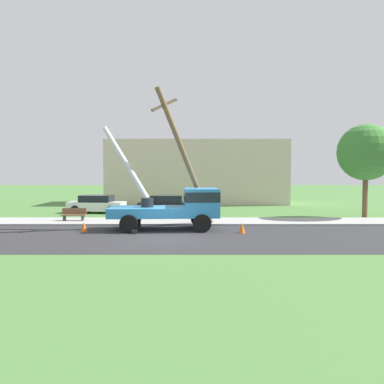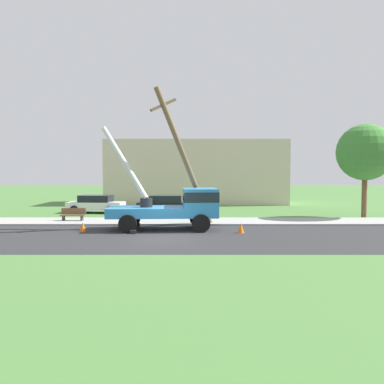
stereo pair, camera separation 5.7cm
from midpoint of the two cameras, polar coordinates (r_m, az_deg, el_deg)
The scene contains 12 objects.
ground_plane at distance 32.13m, azimuth -2.42°, elevation -2.92°, with size 120.00×120.00×0.00m, color #477538.
road_asphalt at distance 20.26m, azimuth -3.98°, elevation -6.48°, with size 80.00×8.42×0.01m, color #2B2B2D.
sidewalk_strip at distance 26.09m, azimuth -3.03°, elevation -4.22°, with size 80.00×3.40×0.10m, color #9E9E99.
utility_truck at distance 22.70m, azimuth -1.83°, elevation -1.87°, with size 6.89×3.21×5.98m.
leaning_utility_pole at distance 23.79m, azimuth -0.92°, elevation 5.10°, with size 3.77×2.71×8.25m.
traffic_cone_ahead at distance 21.65m, azimuth 7.31°, elevation -5.14°, with size 0.36×0.36×0.56m, color orange.
traffic_cone_behind at distance 22.69m, azimuth -15.15°, elevation -4.84°, with size 0.36×0.36×0.56m, color orange.
parked_sedan_white at distance 32.60m, azimuth -13.39°, elevation -1.66°, with size 4.55×2.30×1.42m.
parked_sedan_black at distance 31.37m, azimuth -3.59°, elevation -1.77°, with size 4.46×2.12×1.42m.
park_bench at distance 27.20m, azimuth -16.49°, elevation -3.17°, with size 1.60×0.45×0.90m.
roadside_tree_near at distance 30.63m, azimuth 23.88°, elevation 5.21°, with size 3.98×3.98×6.65m.
lowrise_building_backdrop at distance 41.02m, azimuth 0.84°, elevation 2.86°, with size 18.00×6.00×6.40m, color beige.
Camera 2 is at (1.49, -19.92, 3.38)m, focal length 37.11 mm.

